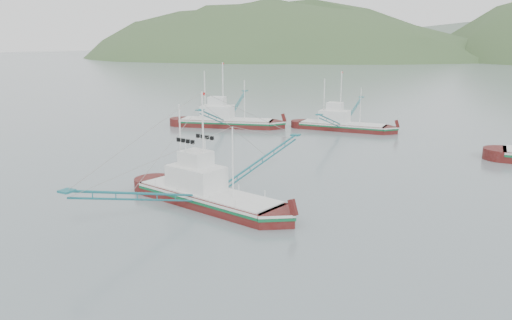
% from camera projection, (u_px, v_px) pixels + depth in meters
% --- Properties ---
extents(ground, '(1200.00, 1200.00, 0.00)m').
position_uv_depth(ground, '(219.00, 215.00, 38.87)').
color(ground, slate).
rests_on(ground, ground).
extents(main_boat, '(14.18, 24.64, 10.08)m').
position_uv_depth(main_boat, '(207.00, 184.00, 41.10)').
color(main_boat, '#470D0B').
rests_on(main_boat, ground).
extents(bg_boat_left, '(15.38, 26.28, 10.90)m').
position_uv_depth(bg_boat_left, '(225.00, 114.00, 79.09)').
color(bg_boat_left, '#470D0B').
rests_on(bg_boat_left, ground).
extents(bg_boat_far, '(13.32, 23.78, 9.63)m').
position_uv_depth(bg_boat_far, '(341.00, 122.00, 76.31)').
color(bg_boat_far, '#470D0B').
rests_on(bg_boat_far, ground).
extents(headland_left, '(448.00, 308.00, 210.00)m').
position_uv_depth(headland_left, '(268.00, 58.00, 430.32)').
color(headland_left, '#365029').
rests_on(headland_left, ground).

